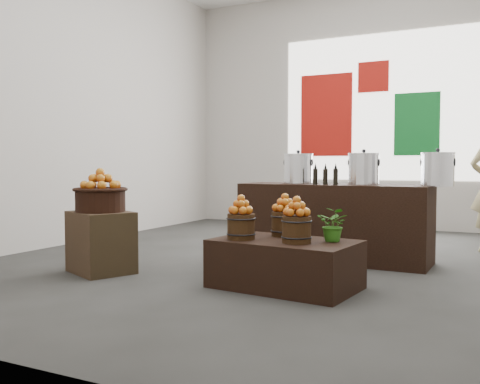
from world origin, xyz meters
The scene contains 23 objects.
ground centered at (0.00, 0.00, 0.00)m, with size 7.00×7.00×0.00m, color #363634.
back_wall centered at (0.00, 3.50, 2.00)m, with size 6.00×0.04×4.00m, color #B8B2AA.
back_opening centered at (0.30, 3.48, 2.00)m, with size 3.20×0.02×2.40m, color white.
deco_red_left centered at (-0.60, 3.47, 1.90)m, with size 0.90×0.04×1.40m, color #AA140D.
deco_green_right centered at (0.90, 3.47, 1.70)m, with size 0.70×0.04×1.00m, color #106725.
deco_red_upper centered at (0.20, 3.47, 2.50)m, with size 0.50×0.04×0.50m, color #AA140D.
crate centered at (-1.34, -1.42, 0.30)m, with size 0.60×0.49×0.60m, color #493122.
wicker_basket centered at (-1.34, -1.42, 0.71)m, with size 0.48×0.48×0.22m, color black.
apples_in_basket centered at (-1.34, -1.42, 0.92)m, with size 0.37×0.37×0.20m, color #AB050A, non-canonical shape.
display_table centered at (0.52, -1.23, 0.21)m, with size 1.19×0.74×0.41m, color black.
apple_bucket_front_left centered at (0.16, -1.36, 0.52)m, with size 0.24×0.24×0.22m, color #3D2210.
apples_in_bucket_front_left centered at (0.16, -1.36, 0.71)m, with size 0.18×0.18×0.16m, color #AB050A, non-canonical shape.
apple_bucket_front_right centered at (0.66, -1.34, 0.52)m, with size 0.24×0.24×0.22m, color #3D2210.
apples_in_bucket_front_right centered at (0.66, -1.34, 0.71)m, with size 0.18×0.18×0.16m, color #AB050A, non-canonical shape.
apple_bucket_rear centered at (0.42, -1.00, 0.52)m, with size 0.24×0.24×0.22m, color #3D2210.
apples_in_bucket_rear centered at (0.42, -1.00, 0.71)m, with size 0.18×0.18×0.16m, color #AB050A, non-canonical shape.
herb_garnish_right centered at (0.92, -1.13, 0.56)m, with size 0.26×0.23×0.29m, color #276515.
herb_garnish_left centered at (0.03, -1.04, 0.53)m, with size 0.13×0.11×0.24m, color #276515.
counter centered at (0.50, 0.24, 0.42)m, with size 2.06×0.65×0.84m, color black.
stock_pot_left centered at (0.08, 0.25, 1.00)m, with size 0.32×0.32×0.32m, color silver.
stock_pot_center centered at (0.83, 0.24, 1.00)m, with size 0.32×0.32×0.32m, color silver.
stock_pot_right centered at (1.58, 0.22, 1.00)m, with size 0.32×0.32×0.32m, color silver.
oil_cruets centered at (0.50, 0.04, 0.96)m, with size 0.22×0.06×0.23m, color black, non-canonical shape.
Camera 1 is at (2.20, -5.46, 1.06)m, focal length 40.00 mm.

